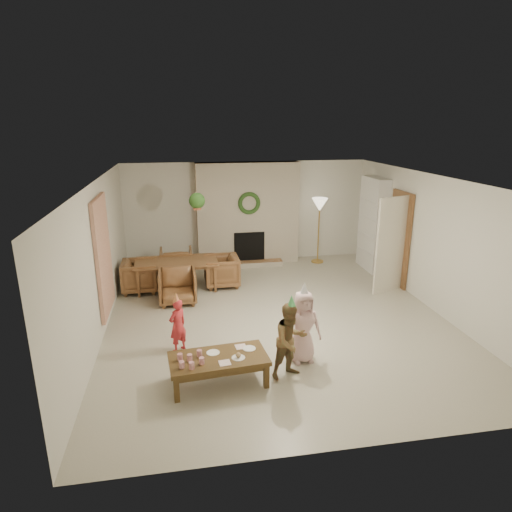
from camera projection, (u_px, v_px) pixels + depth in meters
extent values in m
plane|color=#B7B29E|center=(276.00, 316.00, 8.09)|extent=(7.00, 7.00, 0.00)
plane|color=white|center=(278.00, 179.00, 7.36)|extent=(7.00, 7.00, 0.00)
plane|color=silver|center=(247.00, 212.00, 11.02)|extent=(7.00, 0.00, 7.00)
plane|color=silver|center=(352.00, 347.00, 4.43)|extent=(7.00, 0.00, 7.00)
plane|color=silver|center=(99.00, 260.00, 7.23)|extent=(0.00, 7.00, 7.00)
plane|color=silver|center=(433.00, 243.00, 8.22)|extent=(0.00, 7.00, 7.00)
cube|color=brown|center=(248.00, 214.00, 10.83)|extent=(2.50, 0.40, 2.50)
cube|color=brown|center=(250.00, 264.00, 10.85)|extent=(1.60, 0.30, 0.12)
cube|color=black|center=(249.00, 247.00, 10.90)|extent=(0.75, 0.12, 0.75)
torus|color=#1F4319|center=(249.00, 203.00, 10.53)|extent=(0.54, 0.10, 0.54)
cylinder|color=gold|center=(317.00, 261.00, 11.20)|extent=(0.31, 0.31, 0.03)
cylinder|color=gold|center=(319.00, 233.00, 10.98)|extent=(0.03, 0.03, 1.47)
cone|color=beige|center=(320.00, 205.00, 10.77)|extent=(0.39, 0.39, 0.33)
cube|color=white|center=(373.00, 224.00, 10.40)|extent=(0.30, 1.00, 2.20)
cube|color=white|center=(370.00, 250.00, 10.59)|extent=(0.30, 0.92, 0.03)
cube|color=white|center=(371.00, 234.00, 10.47)|extent=(0.30, 0.92, 0.03)
cube|color=white|center=(372.00, 218.00, 10.36)|extent=(0.30, 0.92, 0.03)
cube|color=white|center=(374.00, 201.00, 10.24)|extent=(0.30, 0.92, 0.03)
cube|color=#9B2F1C|center=(372.00, 247.00, 10.40)|extent=(0.20, 0.40, 0.24)
cube|color=navy|center=(370.00, 228.00, 10.48)|extent=(0.20, 0.44, 0.24)
cube|color=#A79E23|center=(374.00, 213.00, 10.22)|extent=(0.20, 0.36, 0.22)
cube|color=brown|center=(399.00, 239.00, 9.41)|extent=(0.05, 0.86, 2.04)
cube|color=beige|center=(391.00, 245.00, 9.00)|extent=(0.77, 0.32, 2.00)
cube|color=beige|center=(103.00, 256.00, 7.43)|extent=(0.06, 1.20, 2.00)
imported|color=brown|center=(177.00, 275.00, 9.33)|extent=(1.74, 0.99, 0.61)
imported|color=brown|center=(178.00, 286.00, 8.61)|extent=(0.73, 0.75, 0.67)
imported|color=brown|center=(176.00, 263.00, 10.04)|extent=(0.73, 0.75, 0.67)
imported|color=brown|center=(140.00, 276.00, 9.19)|extent=(0.75, 0.73, 0.67)
imported|color=brown|center=(221.00, 271.00, 9.49)|extent=(0.75, 0.73, 0.67)
cylinder|color=tan|center=(197.00, 189.00, 8.66)|extent=(0.01, 0.01, 0.70)
cylinder|color=#AA5436|center=(197.00, 207.00, 8.76)|extent=(0.16, 0.16, 0.12)
sphere|color=#234D19|center=(197.00, 201.00, 8.73)|extent=(0.32, 0.32, 0.32)
cube|color=#523B1B|center=(218.00, 359.00, 5.91)|extent=(1.37, 0.78, 0.06)
cube|color=#523B1B|center=(219.00, 363.00, 5.93)|extent=(1.26, 0.67, 0.08)
cube|color=#523B1B|center=(177.00, 390.00, 5.57)|extent=(0.08, 0.08, 0.34)
cube|color=#523B1B|center=(266.00, 376.00, 5.88)|extent=(0.08, 0.08, 0.34)
cube|color=#523B1B|center=(173.00, 368.00, 6.07)|extent=(0.08, 0.08, 0.34)
cube|color=#523B1B|center=(256.00, 356.00, 6.37)|extent=(0.08, 0.08, 0.34)
cylinder|color=silver|center=(182.00, 365.00, 5.62)|extent=(0.08, 0.08, 0.09)
cylinder|color=silver|center=(180.00, 357.00, 5.81)|extent=(0.08, 0.08, 0.09)
cylinder|color=silver|center=(192.00, 365.00, 5.61)|extent=(0.08, 0.08, 0.09)
cylinder|color=silver|center=(190.00, 358.00, 5.79)|extent=(0.08, 0.08, 0.09)
cylinder|color=silver|center=(202.00, 361.00, 5.72)|extent=(0.08, 0.08, 0.09)
cylinder|color=silver|center=(199.00, 353.00, 5.90)|extent=(0.08, 0.08, 0.09)
cylinder|color=white|center=(213.00, 353.00, 6.00)|extent=(0.20, 0.20, 0.01)
cylinder|color=white|center=(238.00, 358.00, 5.87)|extent=(0.20, 0.20, 0.01)
cylinder|color=white|center=(249.00, 348.00, 6.11)|extent=(0.20, 0.20, 0.01)
sphere|color=tan|center=(238.00, 355.00, 5.86)|extent=(0.08, 0.08, 0.07)
cube|color=beige|center=(225.00, 363.00, 5.75)|extent=(0.17, 0.17, 0.01)
cube|color=beige|center=(241.00, 347.00, 6.16)|extent=(0.17, 0.17, 0.01)
imported|color=red|center=(178.00, 326.00, 6.74)|extent=(0.37, 0.36, 0.86)
cone|color=gold|center=(176.00, 297.00, 6.61)|extent=(0.15, 0.15, 0.16)
imported|color=brown|center=(291.00, 341.00, 6.04)|extent=(0.64, 0.58, 1.09)
cone|color=#54C66A|center=(292.00, 301.00, 5.87)|extent=(0.13, 0.13, 0.18)
imported|color=beige|center=(303.00, 327.00, 6.44)|extent=(0.57, 0.40, 1.10)
cone|color=silver|center=(304.00, 289.00, 6.26)|extent=(0.16, 0.16, 0.20)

